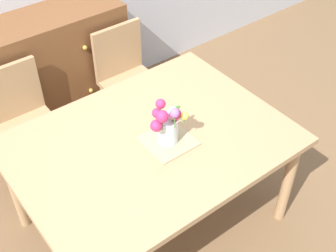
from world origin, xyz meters
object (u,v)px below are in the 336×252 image
at_px(chair_right, 127,74).
at_px(flower_vase, 167,123).
at_px(dresser, 41,78).
at_px(chair_left, 23,118).
at_px(dining_table, 151,150).

height_order(chair_right, flower_vase, flower_vase).
height_order(chair_right, dresser, dresser).
bearing_deg(flower_vase, chair_left, 116.52).
height_order(dresser, flower_vase, flower_vase).
xyz_separation_m(chair_left, flower_vase, (0.50, -1.01, 0.39)).
distance_m(chair_right, dresser, 0.68).
relative_size(chair_left, flower_vase, 3.25).
distance_m(dining_table, dresser, 1.35).
xyz_separation_m(dresser, flower_vase, (0.18, -1.40, 0.41)).
bearing_deg(chair_right, dresser, -35.64).
distance_m(chair_left, chair_right, 0.87).
relative_size(dining_table, chair_right, 1.78).
bearing_deg(chair_left, dresser, -129.56).
relative_size(chair_right, flower_vase, 3.25).
xyz_separation_m(dining_table, flower_vase, (0.07, -0.07, 0.23)).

